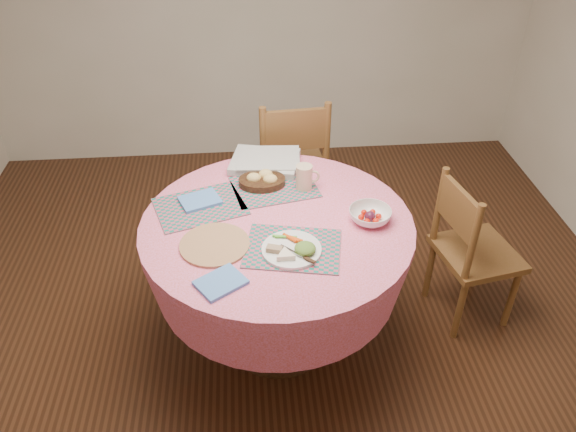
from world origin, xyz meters
The scene contains 16 objects.
ground centered at (0.00, 0.00, 0.00)m, with size 4.00×4.00×0.00m, color #331C0F.
room_envelope centered at (0.00, 0.00, 1.71)m, with size 4.01×4.01×2.71m.
dining_table centered at (0.00, 0.00, 0.56)m, with size 1.24×1.24×0.75m.
chair_right centered at (0.99, 0.10, 0.44)m, with size 0.44×0.46×0.85m.
chair_back centered at (0.15, 0.91, 0.50)m, with size 0.48×0.46×0.96m.
placemat_front centered at (0.05, -0.20, 0.75)m, with size 0.40×0.30×0.01m, color #136D5F.
placemat_left centered at (-0.35, 0.15, 0.75)m, with size 0.40×0.30×0.01m, color #136D5F.
placemat_back centered at (0.01, 0.29, 0.75)m, with size 0.40×0.30×0.01m, color #136D5F.
wicker_trivet centered at (-0.28, -0.15, 0.76)m, with size 0.30×0.30×0.01m, color #996542.
napkin_near centered at (-0.25, -0.39, 0.76)m, with size 0.18×0.14×0.01m, color #5183D1.
napkin_far centered at (-0.35, 0.18, 0.76)m, with size 0.18×0.14×0.01m, color #5183D1.
dinner_plate centered at (0.05, -0.22, 0.77)m, with size 0.25×0.25×0.05m.
bread_bowl centered at (-0.05, 0.31, 0.78)m, with size 0.23×0.23×0.08m.
latte_mug centered at (0.15, 0.26, 0.82)m, with size 0.12×0.08×0.12m.
fruit_bowl centered at (0.42, -0.03, 0.78)m, with size 0.21×0.21×0.06m.
newspaper_stack centered at (-0.02, 0.50, 0.78)m, with size 0.39×0.34×0.04m.
Camera 1 is at (-0.12, -2.03, 2.25)m, focal length 35.00 mm.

